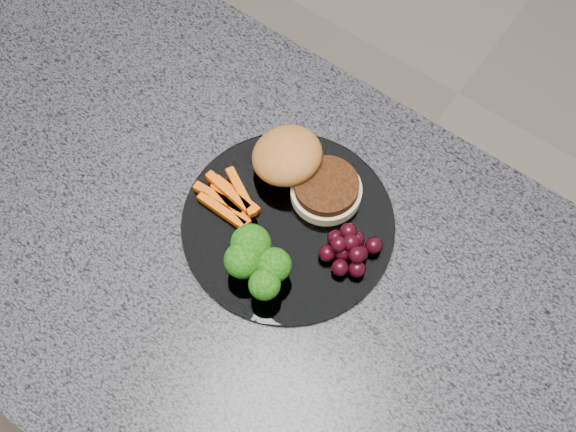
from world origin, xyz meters
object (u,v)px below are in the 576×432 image
object	(u,v)px
plate	(288,224)
burger	(301,169)
island_cabinet	(215,337)
grape_bunch	(349,249)

from	to	relation	value
plate	burger	xyz separation A→B (m)	(-0.02, 0.06, 0.02)
island_cabinet	burger	size ratio (longest dim) A/B	7.65
island_cabinet	grape_bunch	size ratio (longest dim) A/B	17.91
burger	island_cabinet	bearing A→B (deg)	-128.63
island_cabinet	plate	xyz separation A→B (m)	(0.11, 0.07, 0.47)
burger	grape_bunch	distance (m)	0.12
island_cabinet	grape_bunch	distance (m)	0.53
plate	grape_bunch	world-z (taller)	grape_bunch
burger	grape_bunch	bearing A→B (deg)	-32.09
island_cabinet	burger	bearing A→B (deg)	57.24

